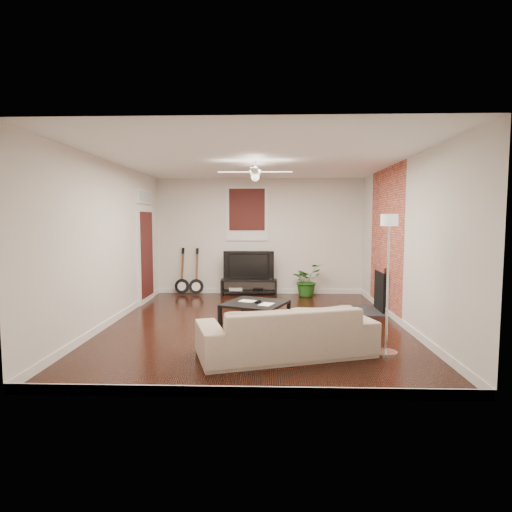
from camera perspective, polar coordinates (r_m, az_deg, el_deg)
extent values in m
cube|color=black|center=(7.27, -0.10, -9.35)|extent=(5.00, 6.00, 0.01)
cube|color=white|center=(7.11, -0.11, 13.08)|extent=(5.00, 6.00, 0.01)
cube|color=silver|center=(10.05, 0.47, 2.71)|extent=(5.00, 0.01, 2.80)
cube|color=silver|center=(4.06, -1.53, -0.66)|extent=(5.00, 0.01, 2.80)
cube|color=silver|center=(7.56, -19.41, 1.68)|extent=(0.01, 6.00, 2.80)
cube|color=silver|center=(7.40, 19.63, 1.60)|extent=(0.01, 6.00, 2.80)
cube|color=#9D4132|center=(8.35, 17.47, 2.02)|extent=(0.02, 2.20, 2.80)
cube|color=black|center=(8.38, 15.40, -4.39)|extent=(0.80, 1.10, 0.92)
cube|color=#33120E|center=(10.02, -1.25, 5.85)|extent=(1.00, 0.06, 1.30)
cube|color=white|center=(9.35, -14.95, 1.45)|extent=(0.08, 1.00, 2.50)
cube|color=black|center=(9.96, -0.98, -4.32)|extent=(1.34, 0.36, 0.37)
imported|color=black|center=(9.91, -0.98, -1.25)|extent=(1.20, 0.16, 0.69)
cube|color=black|center=(7.13, -0.08, -7.99)|extent=(1.24, 1.24, 0.40)
imported|color=#B8A98A|center=(5.59, 4.17, -10.19)|extent=(2.48, 1.54, 0.68)
imported|color=#1F5418|center=(9.83, 7.00, -3.30)|extent=(0.92, 0.92, 0.78)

